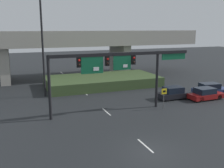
{
  "coord_description": "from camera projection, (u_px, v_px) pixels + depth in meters",
  "views": [
    {
      "loc": [
        -8.64,
        -14.98,
        8.48
      ],
      "look_at": [
        0.0,
        7.6,
        3.25
      ],
      "focal_mm": 42.0,
      "sensor_mm": 36.0,
      "label": 1
    }
  ],
  "objects": [
    {
      "name": "ground_plane",
      "position": [
        150.0,
        150.0,
        18.48
      ],
      "size": [
        160.0,
        160.0,
        0.0
      ],
      "primitive_type": "plane",
      "color": "black"
    },
    {
      "name": "lane_markings",
      "position": [
        94.0,
        101.0,
        30.71
      ],
      "size": [
        0.14,
        44.5,
        0.01
      ],
      "color": "silver",
      "rests_on": "ground"
    },
    {
      "name": "signal_gantry",
      "position": [
        117.0,
        64.0,
        25.95
      ],
      "size": [
        14.95,
        0.44,
        6.06
      ],
      "color": "black",
      "rests_on": "ground"
    },
    {
      "name": "speed_limit_sign",
      "position": [
        164.0,
        95.0,
        27.59
      ],
      "size": [
        0.6,
        0.11,
        2.26
      ],
      "color": "#4C4C4C",
      "rests_on": "ground"
    },
    {
      "name": "highway_light_pole_near",
      "position": [
        42.0,
        27.0,
        31.22
      ],
      "size": [
        0.7,
        0.36,
        16.31
      ],
      "color": "black",
      "rests_on": "ground"
    },
    {
      "name": "overpass_bridge",
      "position": [
        66.0,
        44.0,
        43.93
      ],
      "size": [
        46.12,
        8.67,
        7.96
      ],
      "color": "#A39E93",
      "rests_on": "ground"
    },
    {
      "name": "grass_embankment",
      "position": [
        102.0,
        81.0,
        38.81
      ],
      "size": [
        16.26,
        8.11,
        1.39
      ],
      "color": "#384C28",
      "rests_on": "ground"
    },
    {
      "name": "parked_sedan_near_right",
      "position": [
        174.0,
        93.0,
        31.71
      ],
      "size": [
        4.22,
        1.76,
        1.48
      ],
      "rotation": [
        0.0,
        0.0,
        -0.0
      ],
      "color": "black",
      "rests_on": "ground"
    },
    {
      "name": "parked_sedan_mid_right",
      "position": [
        205.0,
        94.0,
        31.45
      ],
      "size": [
        4.41,
        2.04,
        1.42
      ],
      "rotation": [
        0.0,
        0.0,
        0.04
      ],
      "color": "maroon",
      "rests_on": "ground"
    },
    {
      "name": "parked_sedan_far_right",
      "position": [
        210.0,
        89.0,
        33.77
      ],
      "size": [
        4.7,
        2.35,
        1.48
      ],
      "rotation": [
        0.0,
        0.0,
        -0.13
      ],
      "color": "navy",
      "rests_on": "ground"
    }
  ]
}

